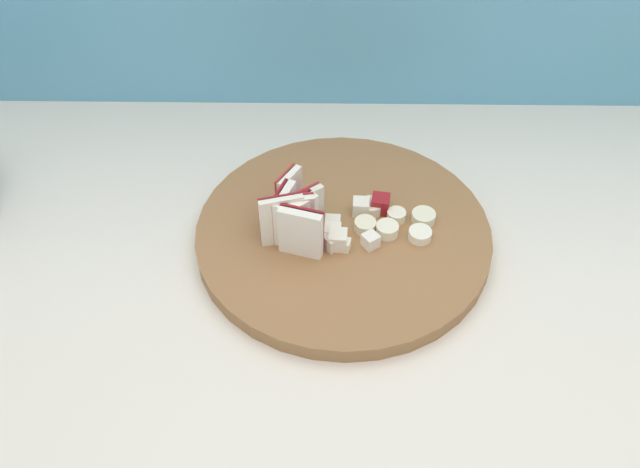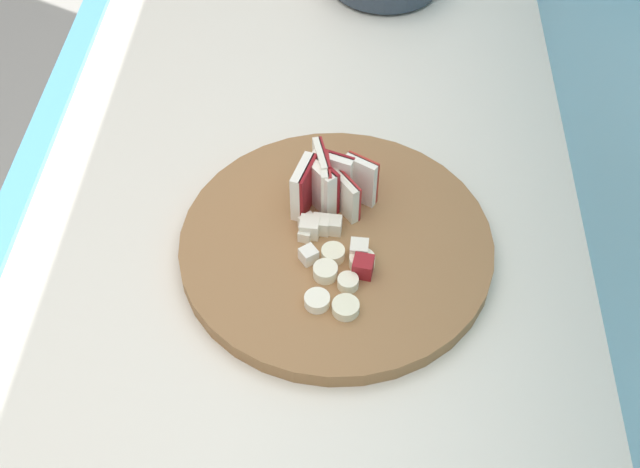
{
  "view_description": "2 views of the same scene",
  "coord_description": "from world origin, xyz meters",
  "px_view_note": "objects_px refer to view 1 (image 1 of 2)",
  "views": [
    {
      "loc": [
        -0.12,
        -0.5,
        1.45
      ],
      "look_at": [
        -0.13,
        0.04,
        0.9
      ],
      "focal_mm": 36.39,
      "sensor_mm": 36.0,
      "label": 1
    },
    {
      "loc": [
        0.49,
        0.08,
        1.59
      ],
      "look_at": [
        -0.1,
        0.04,
        0.89
      ],
      "focal_mm": 45.19,
      "sensor_mm": 36.0,
      "label": 2
    }
  ],
  "objects_px": {
    "cutting_board": "(343,234)",
    "banana_slice_rows": "(393,221)",
    "apple_wedge_fan": "(293,216)",
    "apple_dice_pile": "(351,226)"
  },
  "relations": [
    {
      "from": "banana_slice_rows",
      "to": "apple_dice_pile",
      "type": "bearing_deg",
      "value": -166.66
    },
    {
      "from": "cutting_board",
      "to": "apple_dice_pile",
      "type": "relative_size",
      "value": 4.04
    },
    {
      "from": "cutting_board",
      "to": "apple_dice_pile",
      "type": "distance_m",
      "value": 0.02
    },
    {
      "from": "apple_wedge_fan",
      "to": "banana_slice_rows",
      "type": "height_order",
      "value": "apple_wedge_fan"
    },
    {
      "from": "cutting_board",
      "to": "banana_slice_rows",
      "type": "height_order",
      "value": "banana_slice_rows"
    },
    {
      "from": "cutting_board",
      "to": "apple_wedge_fan",
      "type": "distance_m",
      "value": 0.07
    },
    {
      "from": "apple_dice_pile",
      "to": "banana_slice_rows",
      "type": "xyz_separation_m",
      "value": [
        0.05,
        0.01,
        -0.0
      ]
    },
    {
      "from": "apple_wedge_fan",
      "to": "cutting_board",
      "type": "bearing_deg",
      "value": 12.28
    },
    {
      "from": "cutting_board",
      "to": "apple_wedge_fan",
      "type": "height_order",
      "value": "apple_wedge_fan"
    },
    {
      "from": "cutting_board",
      "to": "apple_dice_pile",
      "type": "xyz_separation_m",
      "value": [
        0.01,
        -0.01,
        0.02
      ]
    }
  ]
}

